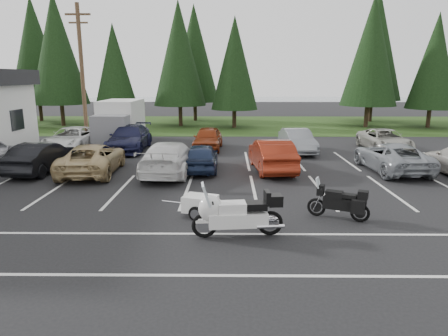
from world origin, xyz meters
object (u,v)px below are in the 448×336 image
car_near_4 (201,157)px  car_far_0 (72,139)px  car_far_4 (385,140)px  car_far_2 (208,138)px  cargo_trailer (200,206)px  car_near_1 (42,157)px  utility_pole (82,73)px  car_near_5 (272,155)px  car_near_2 (93,159)px  car_near_3 (170,158)px  car_near_6 (391,157)px  car_far_3 (297,141)px  box_truck (118,123)px  car_far_1 (129,138)px  touring_motorcycle (238,210)px

car_near_4 → car_far_0: bearing=-33.7°
car_near_4 → car_far_4: (10.98, 5.44, -0.00)m
car_far_2 → cargo_trailer: bearing=-85.3°
car_near_1 → utility_pole: bearing=-81.5°
car_near_5 → car_near_2: bearing=-1.2°
car_near_3 → car_near_6: size_ratio=1.05×
car_near_1 → car_near_4: car_near_1 is taller
car_near_5 → car_far_4: car_near_5 is taller
car_near_6 → car_near_5: bearing=-3.4°
car_near_6 → car_far_2: (-9.19, 5.76, 0.01)m
car_far_0 → car_near_5: bearing=-22.3°
car_far_3 → car_far_4: 5.53m
car_far_2 → car_far_4: size_ratio=0.87×
utility_pole → car_near_1: size_ratio=2.05×
utility_pole → car_far_0: utility_pole is taller
car_far_2 → car_near_6: bearing=-29.2°
car_near_3 → car_far_2: car_near_3 is taller
car_near_5 → car_near_1: bearing=-3.3°
utility_pole → box_truck: bearing=14.0°
car_near_2 → car_near_5: car_near_5 is taller
car_near_2 → car_near_3: size_ratio=0.96×
car_far_1 → car_far_3: (10.32, -0.56, -0.07)m
car_far_0 → car_far_3: bearing=0.0°
car_near_5 → car_far_4: (7.57, 5.47, -0.11)m
car_near_1 → car_near_2: (2.51, -0.23, -0.02)m
car_near_4 → car_far_4: 12.25m
car_near_3 → car_far_4: 13.87m
utility_pole → car_far_4: (19.13, -1.89, -4.04)m
car_near_4 → car_far_1: size_ratio=0.74×
car_far_0 → car_far_3: size_ratio=1.21×
car_near_5 → car_far_1: 9.87m
car_near_5 → box_truck: bearing=-44.8°
utility_pole → car_far_2: utility_pole is taller
utility_pole → car_near_4: bearing=-42.0°
car_far_1 → touring_motorcycle: bearing=-65.8°
utility_pole → car_far_3: (13.64, -2.49, -4.00)m
box_truck → car_far_3: 12.04m
car_near_5 → car_far_2: (-3.39, 5.74, -0.07)m
car_far_2 → touring_motorcycle: 14.14m
car_near_4 → car_near_6: 9.21m
car_near_4 → car_far_3: car_far_3 is taller
car_near_5 → car_far_0: 13.04m
touring_motorcycle → car_near_6: bearing=41.3°
car_near_1 → car_near_5: 11.04m
box_truck → cargo_trailer: box_truck is taller
car_near_4 → car_near_1: bearing=2.4°
car_near_3 → touring_motorcycle: (3.02, -7.62, 0.04)m
car_far_4 → utility_pole: bearing=172.8°
car_far_3 → cargo_trailer: size_ratio=2.75×
utility_pole → car_near_4: 11.69m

